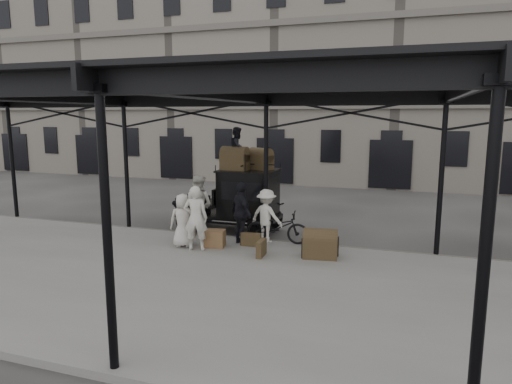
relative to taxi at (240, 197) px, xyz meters
The scene contains 18 objects.
ground 3.60m from the taxi, 67.68° to the right, with size 120.00×120.00×0.00m, color #383533.
platform 5.42m from the taxi, 75.92° to the right, with size 28.00×8.00×0.15m, color slate.
canopy 6.07m from the taxi, 75.15° to the right, with size 22.50×9.00×4.74m.
building_frontage 16.00m from the taxi, 85.04° to the left, with size 64.00×8.00×14.00m, color slate.
taxi is the anchor object (origin of this frame).
porter_left 2.91m from the taxi, 95.20° to the right, with size 0.68×0.45×1.87m, color silver.
porter_midleft 1.63m from the taxi, 124.49° to the right, with size 0.95×0.74×1.96m, color beige.
porter_centre 2.82m from the taxi, 106.06° to the right, with size 0.77×0.50×1.58m, color beige.
porter_official 2.04m from the taxi, 68.23° to the right, with size 1.10×0.46×1.88m, color black.
porter_right 2.04m from the taxi, 45.92° to the right, with size 1.05×0.61×1.63m, color silver.
bicycle 2.35m from the taxi, 39.72° to the right, with size 0.66×1.89×0.99m, color black.
porter_roof 1.69m from the taxi, 107.50° to the right, with size 0.69×0.54×1.42m, color black.
steamer_trunk_roof_near 1.33m from the taxi, 108.07° to the right, with size 0.89×0.55×0.65m, color #4D3B23, non-canonical shape.
steamer_trunk_roof_far 1.46m from the taxi, 16.81° to the left, with size 0.83×0.50×0.61m, color #4D3B23, non-canonical shape.
steamer_trunk_platform 4.16m from the taxi, 37.16° to the right, with size 0.92×0.56×0.68m, color #4D3B23, non-canonical shape.
wicker_hamper 2.57m from the taxi, 87.47° to the right, with size 0.60×0.45×0.50m, color brown.
suitcase_upright 3.44m from the taxi, 59.29° to the right, with size 0.15×0.60×0.45m, color #4D3B23.
suitcase_flat 2.47m from the taxi, 61.42° to the right, with size 0.60×0.15×0.40m, color #4D3B23.
Camera 1 is at (4.14, -11.25, 3.99)m, focal length 32.00 mm.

